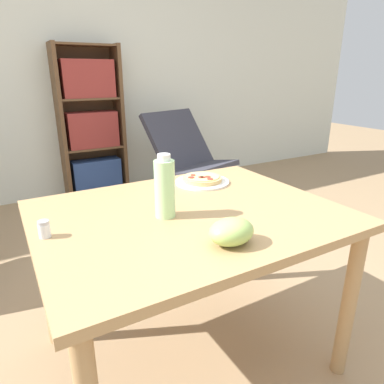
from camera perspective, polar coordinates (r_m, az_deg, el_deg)
name	(u,v)px	position (r m, az deg, el deg)	size (l,w,h in m)	color
ground_plane	(205,349)	(1.80, 2.24, -24.73)	(14.00, 14.00, 0.00)	#9E7F5B
wall_back	(65,67)	(3.78, -20.39, 18.97)	(8.00, 0.05, 2.60)	silver
dining_table	(189,232)	(1.41, -0.50, -6.64)	(1.17, 0.93, 0.73)	tan
pizza_on_plate	(202,180)	(1.71, 1.71, 2.02)	(0.27, 0.27, 0.04)	white
grape_bunch	(231,232)	(1.11, 6.58, -6.58)	(0.15, 0.13, 0.09)	#A8CC66
drink_bottle	(165,188)	(1.28, -4.57, 0.69)	(0.08, 0.08, 0.24)	#B7EAA3
salt_shaker	(44,229)	(1.25, -23.42, -5.70)	(0.04, 0.04, 0.06)	white
lounge_chair_far	(191,173)	(3.47, -0.22, 3.21)	(0.85, 0.93, 0.88)	black
bookshelf	(92,127)	(3.69, -16.36, 10.30)	(0.63, 0.27, 1.52)	brown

